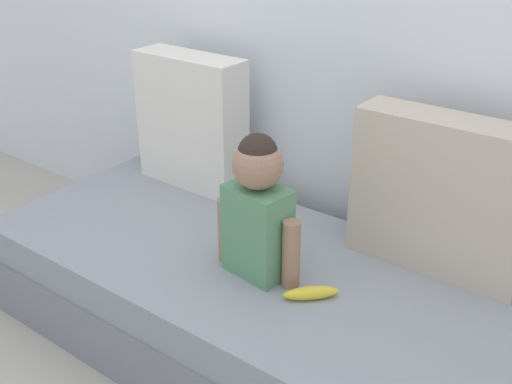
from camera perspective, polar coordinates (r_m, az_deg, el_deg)
ground_plane at (r=2.32m, az=-0.96°, el=-13.53°), size 12.00×12.00×0.00m
couch at (r=2.21m, az=-1.00°, el=-9.89°), size 1.90×0.86×0.37m
throw_pillow_left at (r=2.52m, az=-5.94°, el=6.46°), size 0.47×0.16×0.54m
throw_pillow_right at (r=2.02m, az=16.61°, el=-0.25°), size 0.56×0.16×0.50m
toddler at (r=1.90m, az=0.15°, el=-1.33°), size 0.31×0.16×0.47m
banana at (r=1.89m, az=5.06°, el=-9.22°), size 0.15×0.15×0.04m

